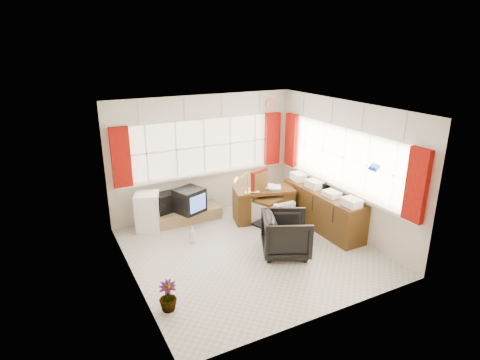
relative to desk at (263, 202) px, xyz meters
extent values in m
plane|color=beige|center=(-0.89, -1.04, -0.38)|extent=(4.00, 4.00, 0.00)
plane|color=beige|center=(-0.89, 0.96, 0.87)|extent=(4.00, 0.00, 4.00)
plane|color=beige|center=(-0.89, -3.04, 0.87)|extent=(4.00, 0.00, 4.00)
plane|color=beige|center=(-2.89, -1.04, 0.87)|extent=(0.00, 4.00, 4.00)
plane|color=beige|center=(1.11, -1.04, 0.87)|extent=(0.00, 4.00, 4.00)
plane|color=white|center=(-0.89, -1.04, 2.12)|extent=(4.00, 4.00, 0.00)
plane|color=#FAEBC6|center=(-0.89, 0.94, 1.07)|extent=(3.60, 0.00, 3.60)
cube|color=white|center=(-0.89, 0.90, 0.49)|extent=(3.70, 0.12, 0.05)
cube|color=white|center=(-2.09, 0.93, 1.07)|extent=(0.03, 0.02, 1.10)
cube|color=white|center=(-1.49, 0.93, 1.07)|extent=(0.03, 0.02, 1.10)
cube|color=white|center=(-0.89, 0.93, 1.07)|extent=(0.03, 0.02, 1.10)
cube|color=white|center=(-0.29, 0.93, 1.07)|extent=(0.03, 0.02, 1.10)
cube|color=white|center=(0.31, 0.93, 1.07)|extent=(0.03, 0.02, 1.10)
plane|color=#FAEBC6|center=(1.09, -1.04, 1.07)|extent=(0.00, 3.60, 3.60)
cube|color=white|center=(1.05, -1.04, 0.49)|extent=(0.12, 3.70, 0.05)
cube|color=white|center=(1.08, -2.24, 1.07)|extent=(0.02, 0.03, 1.10)
cube|color=white|center=(1.08, -1.64, 1.07)|extent=(0.02, 0.03, 1.10)
cube|color=white|center=(1.08, -1.04, 1.07)|extent=(0.02, 0.03, 1.10)
cube|color=white|center=(1.08, -0.44, 1.07)|extent=(0.02, 0.03, 1.10)
cube|color=white|center=(1.08, 0.16, 1.07)|extent=(0.02, 0.03, 1.10)
cube|color=#981108|center=(-2.59, 0.86, 1.07)|extent=(0.35, 0.10, 1.15)
cube|color=#981108|center=(0.71, 0.86, 1.07)|extent=(0.35, 0.10, 1.15)
cube|color=#981108|center=(1.01, 0.56, 1.07)|extent=(0.10, 0.35, 1.15)
cube|color=#981108|center=(1.01, -2.74, 1.07)|extent=(0.10, 0.35, 1.15)
cube|color=beige|center=(-0.89, 0.92, 1.87)|extent=(3.95, 0.08, 0.48)
cube|color=beige|center=(1.07, -1.04, 1.87)|extent=(0.08, 3.95, 0.48)
cube|color=#4A2E11|center=(0.00, 0.00, 0.28)|extent=(1.30, 0.86, 0.05)
cube|color=#4A2E11|center=(-0.44, 0.11, -0.07)|extent=(0.40, 0.58, 0.63)
cube|color=#4A2E11|center=(0.44, -0.11, -0.07)|extent=(0.40, 0.58, 0.63)
cube|color=white|center=(0.00, 0.00, 0.31)|extent=(0.26, 0.32, 0.02)
cube|color=white|center=(0.00, 0.00, 0.32)|extent=(0.26, 0.32, 0.02)
cube|color=white|center=(0.00, 0.00, 0.32)|extent=(0.26, 0.32, 0.02)
cube|color=white|center=(0.00, 0.00, 0.33)|extent=(0.26, 0.32, 0.02)
cube|color=white|center=(0.00, 0.00, 0.33)|extent=(0.26, 0.32, 0.02)
cube|color=white|center=(0.00, 0.00, 0.33)|extent=(0.26, 0.32, 0.02)
cylinder|color=yellow|center=(-0.43, -0.10, 0.31)|extent=(0.11, 0.11, 0.02)
cylinder|color=yellow|center=(-0.43, -0.10, 0.53)|extent=(0.03, 0.03, 0.42)
cone|color=yellow|center=(-0.43, -0.10, 0.69)|extent=(0.18, 0.15, 0.17)
cube|color=black|center=(-0.06, -0.26, -0.36)|extent=(0.59, 0.59, 0.04)
cylinder|color=silver|center=(-0.06, -0.26, -0.12)|extent=(0.06, 0.06, 0.53)
cube|color=#4A2E11|center=(-0.06, -0.26, 0.15)|extent=(0.57, 0.56, 0.06)
cube|color=#4A2E11|center=(-0.14, -0.05, 0.44)|extent=(0.40, 0.19, 0.51)
cube|color=#981108|center=(-0.14, -0.05, 0.46)|extent=(0.44, 0.21, 0.53)
imported|color=black|center=(-0.37, -1.40, -0.02)|extent=(1.07, 1.05, 0.73)
cube|color=white|center=(0.12, -0.64, -0.34)|extent=(0.39, 0.16, 0.08)
cube|color=white|center=(-0.06, -0.63, -0.06)|extent=(0.03, 0.12, 0.50)
cube|color=white|center=(0.00, -0.63, -0.06)|extent=(0.03, 0.12, 0.50)
cube|color=white|center=(0.06, -0.64, -0.06)|extent=(0.03, 0.12, 0.50)
cube|color=white|center=(0.12, -0.64, -0.06)|extent=(0.03, 0.12, 0.50)
cube|color=white|center=(0.17, -0.64, -0.06)|extent=(0.03, 0.12, 0.50)
cube|color=white|center=(0.23, -0.64, -0.06)|extent=(0.03, 0.12, 0.50)
cube|color=white|center=(0.29, -0.64, -0.06)|extent=(0.03, 0.12, 0.50)
cube|color=#4A2E11|center=(0.84, -0.84, -0.01)|extent=(0.50, 2.00, 0.75)
cube|color=white|center=(0.81, -1.64, 0.42)|extent=(0.24, 0.32, 0.10)
cube|color=white|center=(0.81, -1.10, 0.42)|extent=(0.24, 0.32, 0.10)
cube|color=white|center=(0.81, -0.57, 0.42)|extent=(0.24, 0.32, 0.10)
cube|color=white|center=(0.81, -0.04, 0.42)|extent=(0.24, 0.32, 0.10)
cube|color=black|center=(0.98, -0.55, 0.43)|extent=(0.38, 0.44, 0.12)
cube|color=tan|center=(-1.44, 0.68, -0.26)|extent=(1.40, 0.50, 0.25)
cube|color=black|center=(-1.40, 0.55, 0.11)|extent=(0.66, 0.64, 0.48)
cube|color=#527BEA|center=(-1.30, 0.32, 0.11)|extent=(0.38, 0.17, 0.32)
cube|color=black|center=(-1.79, 0.78, -0.04)|extent=(0.59, 0.45, 0.19)
cube|color=black|center=(-1.79, 0.78, 0.15)|extent=(0.55, 0.43, 0.19)
cube|color=white|center=(-2.23, 0.64, -0.01)|extent=(0.57, 0.57, 0.75)
cube|color=silver|center=(-2.12, 0.36, 0.10)|extent=(0.02, 0.02, 0.40)
imported|color=silver|center=(-1.66, -0.26, -0.22)|extent=(0.13, 0.13, 0.32)
imported|color=#7FBEAF|center=(-0.66, 0.65, -0.28)|extent=(0.12, 0.12, 0.20)
imported|color=black|center=(-2.66, -1.96, -0.16)|extent=(0.28, 0.28, 0.44)
camera|label=1|loc=(-3.92, -6.51, 3.10)|focal=30.00mm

